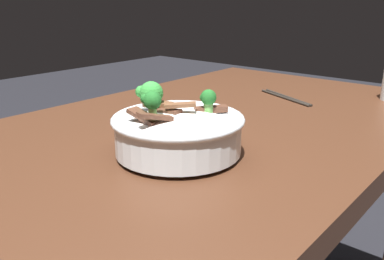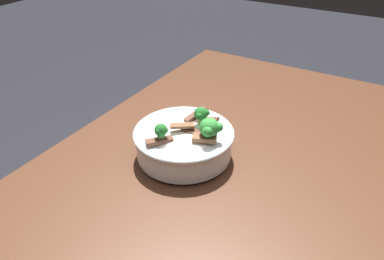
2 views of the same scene
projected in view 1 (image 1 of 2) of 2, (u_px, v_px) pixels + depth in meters
name	position (u px, v px, depth m)	size (l,w,h in m)	color
dining_table	(178.00, 169.00, 0.92)	(1.59, 0.81, 0.80)	#472819
rice_bowl	(178.00, 130.00, 0.76)	(0.25, 0.25, 0.13)	silver
chopsticks_pair	(286.00, 97.00, 1.20)	(0.11, 0.20, 0.01)	#28231E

